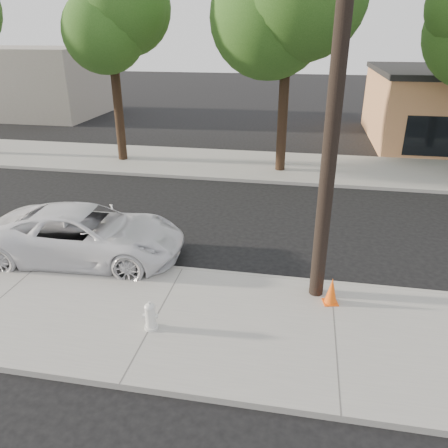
{
  "coord_description": "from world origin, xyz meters",
  "views": [
    {
      "loc": [
        3.04,
        -12.22,
        6.14
      ],
      "look_at": [
        0.92,
        -0.84,
        1.0
      ],
      "focal_mm": 35.0,
      "sensor_mm": 36.0,
      "label": 1
    }
  ],
  "objects_px": {
    "utility_pole": "(334,107)",
    "traffic_cone": "(331,291)",
    "fire_hydrant": "(150,316)",
    "police_cruiser": "(86,234)"
  },
  "relations": [
    {
      "from": "utility_pole",
      "to": "police_cruiser",
      "type": "bearing_deg",
      "value": 172.16
    },
    {
      "from": "utility_pole",
      "to": "police_cruiser",
      "type": "distance_m",
      "value": 7.67
    },
    {
      "from": "fire_hydrant",
      "to": "utility_pole",
      "type": "bearing_deg",
      "value": 21.63
    },
    {
      "from": "police_cruiser",
      "to": "fire_hydrant",
      "type": "xyz_separation_m",
      "value": [
        2.97,
        -3.0,
        -0.32
      ]
    },
    {
      "from": "traffic_cone",
      "to": "fire_hydrant",
      "type": "bearing_deg",
      "value": -156.22
    },
    {
      "from": "fire_hydrant",
      "to": "police_cruiser",
      "type": "bearing_deg",
      "value": 125.93
    },
    {
      "from": "utility_pole",
      "to": "traffic_cone",
      "type": "relative_size",
      "value": 13.44
    },
    {
      "from": "police_cruiser",
      "to": "traffic_cone",
      "type": "distance_m",
      "value": 7.0
    },
    {
      "from": "utility_pole",
      "to": "traffic_cone",
      "type": "height_order",
      "value": "utility_pole"
    },
    {
      "from": "utility_pole",
      "to": "fire_hydrant",
      "type": "height_order",
      "value": "utility_pole"
    }
  ]
}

